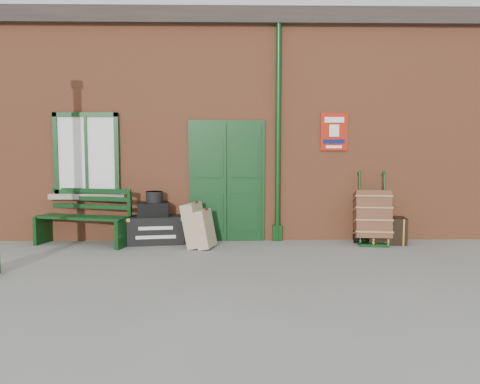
{
  "coord_description": "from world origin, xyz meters",
  "views": [
    {
      "loc": [
        -0.21,
        -7.27,
        1.69
      ],
      "look_at": [
        -0.07,
        0.6,
        1.0
      ],
      "focal_mm": 35.0,
      "sensor_mm": 36.0,
      "label": 1
    }
  ],
  "objects_px": {
    "houdini_trunk": "(156,230)",
    "dark_trunk": "(387,230)",
    "porter_trolley": "(372,217)",
    "bench": "(85,216)"
  },
  "relations": [
    {
      "from": "houdini_trunk",
      "to": "bench",
      "type": "bearing_deg",
      "value": 175.81
    },
    {
      "from": "bench",
      "to": "houdini_trunk",
      "type": "xyz_separation_m",
      "value": [
        1.27,
        0.09,
        -0.27
      ]
    },
    {
      "from": "bench",
      "to": "houdini_trunk",
      "type": "distance_m",
      "value": 1.3
    },
    {
      "from": "houdini_trunk",
      "to": "dark_trunk",
      "type": "bearing_deg",
      "value": -9.67
    },
    {
      "from": "bench",
      "to": "houdini_trunk",
      "type": "height_order",
      "value": "bench"
    },
    {
      "from": "dark_trunk",
      "to": "porter_trolley",
      "type": "bearing_deg",
      "value": -163.94
    },
    {
      "from": "houdini_trunk",
      "to": "dark_trunk",
      "type": "height_order",
      "value": "houdini_trunk"
    },
    {
      "from": "houdini_trunk",
      "to": "porter_trolley",
      "type": "bearing_deg",
      "value": -10.26
    },
    {
      "from": "porter_trolley",
      "to": "dark_trunk",
      "type": "relative_size",
      "value": 1.94
    },
    {
      "from": "dark_trunk",
      "to": "bench",
      "type": "bearing_deg",
      "value": -171.09
    }
  ]
}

